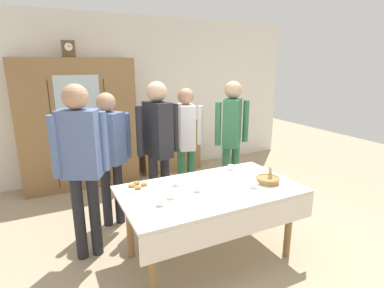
{
  "coord_description": "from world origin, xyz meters",
  "views": [
    {
      "loc": [
        -1.36,
        -2.56,
        1.94
      ],
      "look_at": [
        0.0,
        0.2,
        1.1
      ],
      "focal_mm": 28.31,
      "sensor_mm": 36.0,
      "label": 1
    }
  ],
  "objects": [
    {
      "name": "ground_plane",
      "position": [
        0.0,
        0.0,
        0.0
      ],
      "size": [
        12.0,
        12.0,
        0.0
      ],
      "primitive_type": "plane",
      "color": "tan",
      "rests_on": "ground"
    },
    {
      "name": "mantel_clock",
      "position": [
        -0.94,
        2.35,
        2.12
      ],
      "size": [
        0.18,
        0.11,
        0.24
      ],
      "color": "brown",
      "rests_on": "wall_cabinet"
    },
    {
      "name": "spoon_mid_right",
      "position": [
        0.68,
        0.03,
        0.76
      ],
      "size": [
        0.12,
        0.02,
        0.01
      ],
      "color": "silver",
      "rests_on": "dining_table"
    },
    {
      "name": "tea_cup_front_edge",
      "position": [
        0.46,
        0.14,
        0.78
      ],
      "size": [
        0.13,
        0.13,
        0.06
      ],
      "color": "white",
      "rests_on": "dining_table"
    },
    {
      "name": "dining_table",
      "position": [
        0.0,
        -0.23,
        0.65
      ],
      "size": [
        1.73,
        0.97,
        0.75
      ],
      "color": "olive",
      "rests_on": "ground"
    },
    {
      "name": "tea_cup_center",
      "position": [
        0.38,
        -0.38,
        0.78
      ],
      "size": [
        0.13,
        0.13,
        0.06
      ],
      "color": "white",
      "rests_on": "dining_table"
    },
    {
      "name": "tea_cup_back_edge",
      "position": [
        -0.56,
        -0.34,
        0.78
      ],
      "size": [
        0.13,
        0.13,
        0.06
      ],
      "color": "white",
      "rests_on": "dining_table"
    },
    {
      "name": "wall_cabinet",
      "position": [
        -0.9,
        2.35,
        1.0
      ],
      "size": [
        1.73,
        0.46,
        2.0
      ],
      "color": "olive",
      "rests_on": "ground"
    },
    {
      "name": "person_near_right_end",
      "position": [
        -0.73,
        0.89,
        0.98
      ],
      "size": [
        0.52,
        0.41,
        1.61
      ],
      "color": "#232328",
      "rests_on": "ground"
    },
    {
      "name": "book_stack",
      "position": [
        0.65,
        2.41,
        0.93
      ],
      "size": [
        0.16,
        0.21,
        0.05
      ],
      "color": "#B29333",
      "rests_on": "bookshelf_low"
    },
    {
      "name": "tea_cup_far_right",
      "position": [
        -0.15,
        -0.22,
        0.78
      ],
      "size": [
        0.13,
        0.13,
        0.06
      ],
      "color": "white",
      "rests_on": "dining_table"
    },
    {
      "name": "person_by_cabinet",
      "position": [
        0.33,
        1.05,
        0.98
      ],
      "size": [
        0.52,
        0.4,
        1.61
      ],
      "color": "#33704C",
      "rests_on": "ground"
    },
    {
      "name": "bookshelf_low",
      "position": [
        0.65,
        2.41,
        0.45
      ],
      "size": [
        1.06,
        0.35,
        0.9
      ],
      "color": "olive",
      "rests_on": "ground"
    },
    {
      "name": "spoon_near_right",
      "position": [
        0.03,
        -0.12,
        0.76
      ],
      "size": [
        0.12,
        0.02,
        0.01
      ],
      "color": "silver",
      "rests_on": "dining_table"
    },
    {
      "name": "bread_basket",
      "position": [
        0.6,
        -0.33,
        0.79
      ],
      "size": [
        0.24,
        0.24,
        0.16
      ],
      "color": "#9E7542",
      "rests_on": "dining_table"
    },
    {
      "name": "pastry_plate",
      "position": [
        -0.63,
        0.12,
        0.77
      ],
      "size": [
        0.28,
        0.28,
        0.05
      ],
      "color": "white",
      "rests_on": "dining_table"
    },
    {
      "name": "back_wall",
      "position": [
        0.0,
        2.65,
        1.35
      ],
      "size": [
        6.4,
        0.1,
        2.7
      ],
      "primitive_type": "cube",
      "color": "silver",
      "rests_on": "ground"
    },
    {
      "name": "person_beside_shelf",
      "position": [
        -0.19,
        0.71,
        1.06
      ],
      "size": [
        0.52,
        0.39,
        1.73
      ],
      "color": "#232328",
      "rests_on": "ground"
    },
    {
      "name": "person_behind_table_left",
      "position": [
        0.87,
        0.75,
        1.04
      ],
      "size": [
        0.52,
        0.4,
        1.71
      ],
      "color": "#33704C",
      "rests_on": "ground"
    },
    {
      "name": "tea_cup_mid_left",
      "position": [
        -0.27,
        -0.01,
        0.78
      ],
      "size": [
        0.13,
        0.13,
        0.06
      ],
      "color": "silver",
      "rests_on": "dining_table"
    },
    {
      "name": "tea_cup_near_right",
      "position": [
        -0.43,
        -0.25,
        0.78
      ],
      "size": [
        0.13,
        0.13,
        0.06
      ],
      "color": "silver",
      "rests_on": "dining_table"
    },
    {
      "name": "person_behind_table_right",
      "position": [
        -1.1,
        0.35,
        1.08
      ],
      "size": [
        0.52,
        0.34,
        1.75
      ],
      "color": "#232328",
      "rests_on": "ground"
    }
  ]
}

